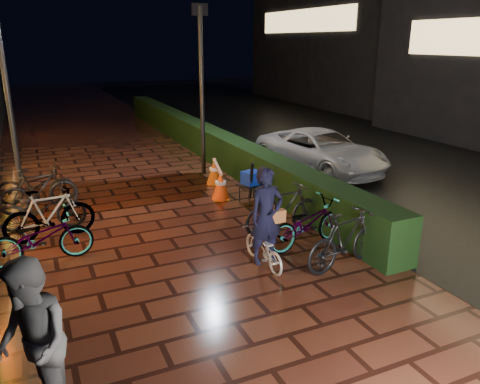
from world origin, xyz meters
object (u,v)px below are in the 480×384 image
traffic_barrier (217,178)px  cart_assembly (252,180)px  cyclist (265,231)px  bystander_person (32,345)px  van (321,151)px

traffic_barrier → cart_assembly: bearing=-68.0°
traffic_barrier → cart_assembly: cart_assembly is taller
cyclist → cart_assembly: cyclist is taller
bystander_person → cyclist: 4.40m
bystander_person → cart_assembly: size_ratio=1.67×
bystander_person → van: bearing=118.8°
bystander_person → cart_assembly: 7.56m
van → cyclist: bearing=-142.8°
traffic_barrier → cart_assembly: (0.47, -1.15, 0.21)m
bystander_person → van: size_ratio=0.42×
bystander_person → cart_assembly: bearing=124.7°
cart_assembly → traffic_barrier: bearing=112.0°
bystander_person → traffic_barrier: bearing=132.7°
traffic_barrier → van: bearing=9.9°
cyclist → traffic_barrier: bearing=78.9°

